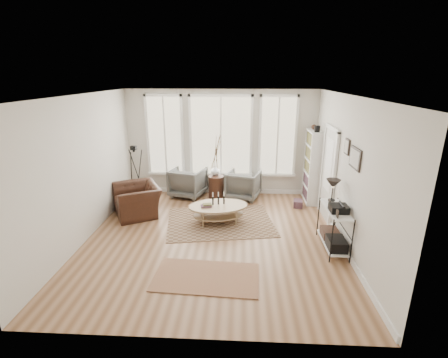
# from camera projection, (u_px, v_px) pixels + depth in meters

# --- Properties ---
(room) EXTENTS (5.50, 5.54, 2.90)m
(room) POSITION_uv_depth(u_px,v_px,m) (213.00, 172.00, 6.39)
(room) COLOR #9E7352
(room) RESTS_ON ground
(bay_window) EXTENTS (4.14, 0.12, 2.24)m
(bay_window) POSITION_uv_depth(u_px,v_px,m) (221.00, 138.00, 8.89)
(bay_window) COLOR #C6B87F
(bay_window) RESTS_ON ground
(door) EXTENTS (0.09, 1.06, 2.22)m
(door) POSITION_uv_depth(u_px,v_px,m) (328.00, 172.00, 7.42)
(door) COLOR silver
(door) RESTS_ON ground
(bookcase) EXTENTS (0.31, 0.85, 2.06)m
(bookcase) POSITION_uv_depth(u_px,v_px,m) (312.00, 167.00, 8.50)
(bookcase) COLOR white
(bookcase) RESTS_ON ground
(low_shelf) EXTENTS (0.38, 1.08, 1.30)m
(low_shelf) POSITION_uv_depth(u_px,v_px,m) (334.00, 224.00, 6.25)
(low_shelf) COLOR white
(low_shelf) RESTS_ON ground
(wall_art) EXTENTS (0.04, 0.88, 0.44)m
(wall_art) POSITION_uv_depth(u_px,v_px,m) (353.00, 155.00, 5.85)
(wall_art) COLOR black
(wall_art) RESTS_ON ground
(rug_main) EXTENTS (2.64, 2.15, 0.01)m
(rug_main) POSITION_uv_depth(u_px,v_px,m) (220.00, 222.00, 7.52)
(rug_main) COLOR brown
(rug_main) RESTS_ON ground
(rug_runner) EXTENTS (1.81, 1.08, 0.01)m
(rug_runner) POSITION_uv_depth(u_px,v_px,m) (206.00, 277.00, 5.47)
(rug_runner) COLOR brown
(rug_runner) RESTS_ON ground
(coffee_table) EXTENTS (1.50, 1.13, 0.62)m
(coffee_table) POSITION_uv_depth(u_px,v_px,m) (218.00, 209.00, 7.41)
(coffee_table) COLOR tan
(coffee_table) RESTS_ON ground
(armchair_left) EXTENTS (1.08, 1.10, 0.81)m
(armchair_left) POSITION_uv_depth(u_px,v_px,m) (188.00, 182.00, 9.03)
(armchair_left) COLOR #60605C
(armchair_left) RESTS_ON ground
(armchair_right) EXTENTS (1.03, 1.05, 0.77)m
(armchair_right) POSITION_uv_depth(u_px,v_px,m) (244.00, 184.00, 8.88)
(armchair_right) COLOR #60605C
(armchair_right) RESTS_ON ground
(side_table) EXTENTS (0.42, 0.42, 1.75)m
(side_table) POSITION_uv_depth(u_px,v_px,m) (216.00, 169.00, 8.75)
(side_table) COLOR #381D13
(side_table) RESTS_ON ground
(vase) EXTENTS (0.32, 0.32, 0.26)m
(vase) POSITION_uv_depth(u_px,v_px,m) (215.00, 170.00, 8.89)
(vase) COLOR silver
(vase) RESTS_ON side_table
(accent_chair) EXTENTS (1.47, 1.41, 0.74)m
(accent_chair) POSITION_uv_depth(u_px,v_px,m) (137.00, 200.00, 7.84)
(accent_chair) COLOR #381D13
(accent_chair) RESTS_ON ground
(tripod_camera) EXTENTS (0.52, 0.52, 1.48)m
(tripod_camera) POSITION_uv_depth(u_px,v_px,m) (136.00, 175.00, 8.69)
(tripod_camera) COLOR black
(tripod_camera) RESTS_ON ground
(book_stack_near) EXTENTS (0.26, 0.31, 0.18)m
(book_stack_near) POSITION_uv_depth(u_px,v_px,m) (298.00, 204.00, 8.35)
(book_stack_near) COLOR maroon
(book_stack_near) RESTS_ON ground
(book_stack_far) EXTENTS (0.19, 0.23, 0.14)m
(book_stack_far) POSITION_uv_depth(u_px,v_px,m) (298.00, 205.00, 8.32)
(book_stack_far) COLOR maroon
(book_stack_far) RESTS_ON ground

